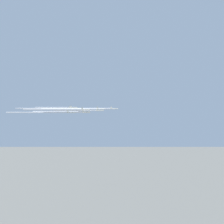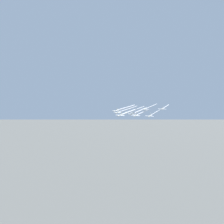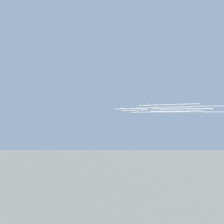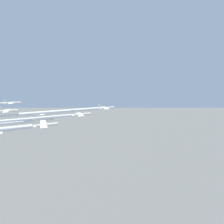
{
  "view_description": "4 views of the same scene",
  "coord_description": "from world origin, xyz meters",
  "px_view_note": "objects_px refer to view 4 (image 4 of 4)",
  "views": [
    {
      "loc": [
        -202.38,
        -110.68,
        164.62
      ],
      "look_at": [
        -50.29,
        37.47,
        163.68
      ],
      "focal_mm": 35.0,
      "sensor_mm": 36.0,
      "label": 1
    },
    {
      "loc": [
        76.46,
        -2.21,
        188.78
      ],
      "look_at": [
        -47.42,
        29.82,
        169.87
      ],
      "focal_mm": 28.0,
      "sensor_mm": 36.0,
      "label": 2
    },
    {
      "loc": [
        -27.1,
        244.62,
        161.14
      ],
      "look_at": [
        -42.83,
        38.04,
        164.09
      ],
      "focal_mm": 35.0,
      "sensor_mm": 36.0,
      "label": 3
    },
    {
      "loc": [
        -118.34,
        -2.2,
        181.69
      ],
      "look_at": [
        -46.93,
        33.86,
        164.91
      ],
      "focal_mm": 28.0,
      "sensor_mm": 36.0,
      "label": 4
    }
  ],
  "objects_px": {
    "jet_5": "(44,125)",
    "jet_7": "(7,111)",
    "jet_3": "(42,114)",
    "jet_0": "(106,108)",
    "jet_6": "(12,103)",
    "jet_1": "(73,111)",
    "jet_4": "(43,120)",
    "jet_8": "(1,131)",
    "jet_2": "(80,114)"
  },
  "relations": [
    {
      "from": "jet_2",
      "to": "jet_3",
      "type": "distance_m",
      "value": 27.87
    },
    {
      "from": "jet_5",
      "to": "jet_6",
      "type": "bearing_deg",
      "value": -161.22
    },
    {
      "from": "jet_3",
      "to": "jet_6",
      "type": "distance_m",
      "value": 16.61
    },
    {
      "from": "jet_4",
      "to": "jet_7",
      "type": "distance_m",
      "value": 16.17
    },
    {
      "from": "jet_1",
      "to": "jet_6",
      "type": "bearing_deg",
      "value": -120.47
    },
    {
      "from": "jet_5",
      "to": "jet_7",
      "type": "bearing_deg",
      "value": -150.46
    },
    {
      "from": "jet_5",
      "to": "jet_7",
      "type": "xyz_separation_m",
      "value": [
        5.2,
        27.17,
        1.23
      ]
    },
    {
      "from": "jet_1",
      "to": "jet_7",
      "type": "bearing_deg",
      "value": -90.0
    },
    {
      "from": "jet_4",
      "to": "jet_5",
      "type": "xyz_separation_m",
      "value": [
        -10.39,
        -12.23,
        2.07
      ]
    },
    {
      "from": "jet_0",
      "to": "jet_8",
      "type": "distance_m",
      "value": 41.86
    },
    {
      "from": "jet_2",
      "to": "jet_3",
      "type": "bearing_deg",
      "value": -150.46
    },
    {
      "from": "jet_1",
      "to": "jet_7",
      "type": "distance_m",
      "value": 27.35
    },
    {
      "from": "jet_6",
      "to": "jet_1",
      "type": "bearing_deg",
      "value": 59.53
    },
    {
      "from": "jet_6",
      "to": "jet_8",
      "type": "height_order",
      "value": "jet_6"
    },
    {
      "from": "jet_7",
      "to": "jet_2",
      "type": "bearing_deg",
      "value": 59.53
    },
    {
      "from": "jet_3",
      "to": "jet_5",
      "type": "bearing_deg",
      "value": -0.0
    },
    {
      "from": "jet_7",
      "to": "jet_6",
      "type": "bearing_deg",
      "value": -180.0
    },
    {
      "from": "jet_0",
      "to": "jet_7",
      "type": "relative_size",
      "value": 1.0
    },
    {
      "from": "jet_2",
      "to": "jet_7",
      "type": "bearing_deg",
      "value": -120.47
    },
    {
      "from": "jet_6",
      "to": "jet_3",
      "type": "bearing_deg",
      "value": 59.53
    },
    {
      "from": "jet_5",
      "to": "jet_8",
      "type": "relative_size",
      "value": 1.0
    },
    {
      "from": "jet_0",
      "to": "jet_1",
      "type": "height_order",
      "value": "jet_0"
    },
    {
      "from": "jet_0",
      "to": "jet_3",
      "type": "bearing_deg",
      "value": -120.47
    },
    {
      "from": "jet_3",
      "to": "jet_4",
      "type": "relative_size",
      "value": 1.0
    },
    {
      "from": "jet_4",
      "to": "jet_8",
      "type": "relative_size",
      "value": 1.0
    },
    {
      "from": "jet_8",
      "to": "jet_5",
      "type": "bearing_deg",
      "value": 59.53
    },
    {
      "from": "jet_3",
      "to": "jet_7",
      "type": "height_order",
      "value": "jet_7"
    },
    {
      "from": "jet_6",
      "to": "jet_7",
      "type": "height_order",
      "value": "jet_6"
    },
    {
      "from": "jet_2",
      "to": "jet_5",
      "type": "relative_size",
      "value": 1.0
    },
    {
      "from": "jet_2",
      "to": "jet_6",
      "type": "height_order",
      "value": "jet_6"
    },
    {
      "from": "jet_0",
      "to": "jet_7",
      "type": "xyz_separation_m",
      "value": [
        -25.98,
        32.62,
        0.31
      ]
    },
    {
      "from": "jet_1",
      "to": "jet_2",
      "type": "height_order",
      "value": "jet_2"
    },
    {
      "from": "jet_3",
      "to": "jet_7",
      "type": "distance_m",
      "value": 16.31
    },
    {
      "from": "jet_2",
      "to": "jet_6",
      "type": "relative_size",
      "value": 1.0
    },
    {
      "from": "jet_3",
      "to": "jet_7",
      "type": "xyz_separation_m",
      "value": [
        -15.59,
        2.72,
        3.93
      ]
    },
    {
      "from": "jet_2",
      "to": "jet_7",
      "type": "distance_m",
      "value": 31.66
    },
    {
      "from": "jet_2",
      "to": "jet_8",
      "type": "bearing_deg",
      "value": -90.0
    },
    {
      "from": "jet_5",
      "to": "jet_8",
      "type": "xyz_separation_m",
      "value": [
        -5.2,
        14.95,
        -2.69
      ]
    },
    {
      "from": "jet_8",
      "to": "jet_6",
      "type": "bearing_deg",
      "value": -180.0
    },
    {
      "from": "jet_3",
      "to": "jet_0",
      "type": "bearing_deg",
      "value": 59.53
    },
    {
      "from": "jet_3",
      "to": "jet_6",
      "type": "xyz_separation_m",
      "value": [
        -5.2,
        14.95,
        5.03
      ]
    },
    {
      "from": "jet_0",
      "to": "jet_8",
      "type": "xyz_separation_m",
      "value": [
        -36.37,
        20.39,
        -3.61
      ]
    },
    {
      "from": "jet_3",
      "to": "jet_5",
      "type": "xyz_separation_m",
      "value": [
        -20.79,
        -24.45,
        2.7
      ]
    },
    {
      "from": "jet_1",
      "to": "jet_3",
      "type": "relative_size",
      "value": 1.0
    },
    {
      "from": "jet_1",
      "to": "jet_5",
      "type": "distance_m",
      "value": 27.68
    },
    {
      "from": "jet_6",
      "to": "jet_8",
      "type": "bearing_deg",
      "value": 0.0
    },
    {
      "from": "jet_2",
      "to": "jet_4",
      "type": "height_order",
      "value": "jet_2"
    },
    {
      "from": "jet_3",
      "to": "jet_5",
      "type": "relative_size",
      "value": 1.0
    },
    {
      "from": "jet_8",
      "to": "jet_0",
      "type": "bearing_deg",
      "value": 101.09
    },
    {
      "from": "jet_6",
      "to": "jet_4",
      "type": "bearing_deg",
      "value": 29.54
    }
  ]
}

